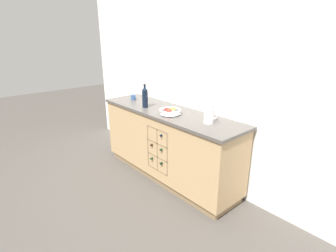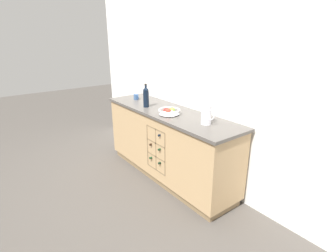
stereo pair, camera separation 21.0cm
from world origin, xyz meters
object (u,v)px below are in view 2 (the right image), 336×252
Objects in this scene: ceramic_mug at (136,97)px; white_pitcher at (207,114)px; fruit_bowl at (169,111)px; standing_wine_bottle at (146,97)px.

white_pitcher is at bearing 0.22° from ceramic_mug.
standing_wine_bottle is at bearing -176.76° from fruit_bowl.
white_pitcher is 2.00× the size of ceramic_mug.
ceramic_mug is (-1.45, -0.01, -0.07)m from white_pitcher.
standing_wine_bottle is at bearing -173.00° from white_pitcher.
fruit_bowl is 2.51× the size of ceramic_mug.
white_pitcher is 1.45m from ceramic_mug.
white_pitcher reaches higher than fruit_bowl.
ceramic_mug is at bearing 174.38° from fruit_bowl.
standing_wine_bottle is at bearing -14.54° from ceramic_mug.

